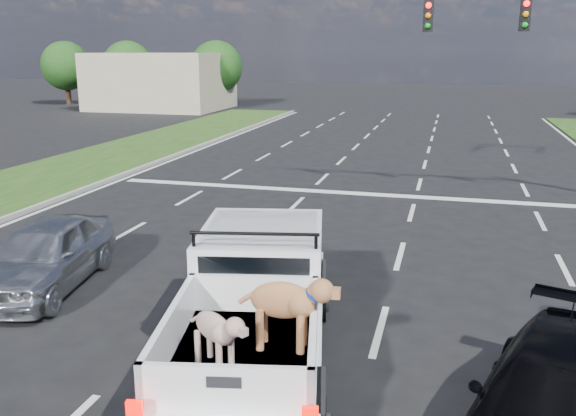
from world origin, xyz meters
name	(u,v)px	position (x,y,z in m)	size (l,w,h in m)	color
ground	(280,319)	(0.00, 0.00, 0.00)	(160.00, 160.00, 0.00)	black
road_markings	(344,221)	(0.00, 6.56, 0.01)	(17.75, 60.00, 0.01)	silver
curb_left	(47,203)	(-9.05, 6.00, 0.07)	(0.15, 60.00, 0.14)	gray
building_left	(161,81)	(-20.00, 36.00, 2.20)	(10.00, 8.00, 4.40)	#B7A88C
tree_far_a	(66,66)	(-30.00, 38.00, 3.29)	(4.20, 4.20, 5.40)	#332114
tree_far_b	(128,66)	(-24.00, 38.00, 3.29)	(4.20, 4.20, 5.40)	#332114
tree_far_c	(217,67)	(-16.00, 38.00, 3.29)	(4.20, 4.20, 5.40)	#332114
pickup_truck	(256,305)	(0.10, -1.60, 0.96)	(3.03, 5.81, 2.07)	black
silver_sedan	(45,254)	(-4.86, 0.26, 0.69)	(1.62, 4.02, 1.37)	#BABDC1
black_coupe	(560,408)	(4.08, -2.80, 0.65)	(1.83, 4.50, 1.31)	black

